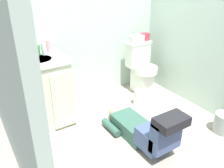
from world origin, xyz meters
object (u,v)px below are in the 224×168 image
Objects in this scene: bottle_blue at (25,51)px; trash_can at (224,123)px; vanity_cabinet at (43,91)px; soap_dispenser at (16,52)px; bottle_pink at (49,47)px; person_plumber at (143,129)px; bottle_clear at (43,49)px; faucet at (34,51)px; bottle_green at (38,50)px; toiletry_bag at (144,37)px; tissue_box at (136,39)px; toilet at (141,68)px; bottle_white at (31,50)px; paper_towel_roll at (138,97)px.

bottle_blue is 0.58× the size of trash_can.
vanity_cabinet is 4.94× the size of soap_dispenser.
bottle_pink is (0.36, 0.00, 0.01)m from soap_dispenser.
bottle_clear is at bearing 122.62° from person_plumber.
bottle_pink reaches higher than trash_can.
vanity_cabinet is 6.15× the size of bottle_clear.
bottle_clear is at bearing -12.28° from bottle_blue.
faucet is 0.67× the size of bottle_pink.
bottle_pink is at bearing 5.22° from bottle_green.
faucet is 0.09× the size of person_plumber.
vanity_cabinet is 7.04× the size of bottle_green.
person_plumber is 7.98× the size of bottle_clear.
toiletry_bag is 0.54× the size of trash_can.
bottle_green is at bearing -179.01° from tissue_box.
toiletry_bag is 1.51m from bottle_clear.
bottle_clear is (0.09, -0.06, 0.02)m from faucet.
bottle_green is (0.23, -0.01, -0.01)m from soap_dispenser.
person_plumber is at bearing -127.34° from toilet.
soap_dispenser is at bearing 172.71° from bottle_clear.
soap_dispenser is 0.36m from bottle_pink.
soap_dispenser is (-1.64, -0.02, 0.09)m from tissue_box.
toilet is 6.44× the size of bottle_green.
bottle_clear reaches higher than bottle_white.
soap_dispenser is at bearing -179.44° from tissue_box.
soap_dispenser is at bearing -179.52° from bottle_pink.
tissue_box is at bearing 58.12° from paper_towel_roll.
vanity_cabinet is at bearing -174.91° from toiletry_bag.
vanity_cabinet is at bearing -178.02° from toilet.
faucet is 2.30m from trash_can.
toilet is 7.50× the size of faucet.
toilet is at bearing 96.56° from trash_can.
toilet is 1.61m from bottle_white.
bottle_green is at bearing -2.09° from soap_dispenser.
faucet is at bearing 176.37° from toilet.
vanity_cabinet is 0.47m from faucet.
faucet is at bearing 160.84° from paper_towel_roll.
trash_can is at bearing -38.91° from bottle_blue.
soap_dispenser reaches higher than toilet.
trash_can is at bearing -43.57° from bottle_pink.
paper_towel_roll is (1.19, -0.27, -0.30)m from vanity_cabinet.
bottle_blue is 0.07m from bottle_white.
tissue_box is 1.28m from bottle_pink.
toilet is at bearing -2.88° from bottle_blue.
trash_can is at bearing -83.44° from toilet.
bottle_pink is at bearing 158.79° from paper_towel_roll.
toiletry_bag is 1.56m from bottle_green.
bottle_green is at bearing -179.10° from toiletry_bag.
trash_can is (1.83, -1.40, -0.77)m from soap_dispenser.
bottle_white is at bearing 176.47° from toilet.
soap_dispenser is (-1.79, -0.02, 0.08)m from toiletry_bag.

